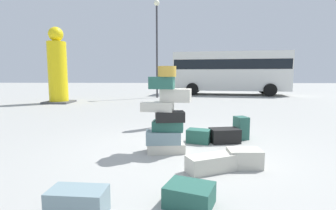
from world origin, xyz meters
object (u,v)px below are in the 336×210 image
object	(u,v)px
suitcase_teal_behind_tower	(199,136)
person_bearded_onlooker	(164,91)
suitcase_cream_right_side	(211,163)
yellow_dummy_statue	(58,70)
suitcase_teal_left_side	(190,195)
suitcase_slate_foreground_far	(78,202)
suitcase_black_foreground_near	(225,135)
suitcase_cream_upright_blue	(244,158)
parked_bus	(230,70)
suitcase_teal_white_trunk	(241,128)
suitcase_tower	(166,116)
lamp_post	(157,35)

from	to	relation	value
suitcase_teal_behind_tower	person_bearded_onlooker	xyz separation A→B (m)	(-0.85, 1.69, 0.92)
suitcase_cream_right_side	yellow_dummy_statue	bearing A→B (deg)	101.34
suitcase_teal_left_side	yellow_dummy_statue	xyz separation A→B (m)	(-6.51, 10.60, 1.65)
person_bearded_onlooker	yellow_dummy_statue	xyz separation A→B (m)	(-5.99, 6.12, 0.71)
suitcase_cream_right_side	suitcase_slate_foreground_far	world-z (taller)	suitcase_slate_foreground_far
suitcase_slate_foreground_far	suitcase_black_foreground_near	size ratio (longest dim) A/B	0.97
suitcase_cream_upright_blue	parked_bus	xyz separation A→B (m)	(2.83, 15.37, 1.68)
suitcase_teal_left_side	suitcase_teal_white_trunk	size ratio (longest dim) A/B	1.01
suitcase_tower	yellow_dummy_statue	distance (m)	10.56
suitcase_tower	yellow_dummy_statue	bearing A→B (deg)	125.79
parked_bus	yellow_dummy_statue	bearing A→B (deg)	-140.34
person_bearded_onlooker	lamp_post	xyz separation A→B (m)	(-0.96, 9.46, 2.98)
suitcase_teal_left_side	suitcase_teal_behind_tower	distance (m)	2.82
suitcase_tower	suitcase_cream_upright_blue	distance (m)	1.65
suitcase_tower	lamp_post	xyz separation A→B (m)	(-1.11, 11.86, 3.32)
person_bearded_onlooker	lamp_post	size ratio (longest dim) A/B	0.29
suitcase_cream_right_side	parked_bus	size ratio (longest dim) A/B	0.09
suitcase_tower	suitcase_black_foreground_near	distance (m)	1.60
suitcase_teal_left_side	person_bearded_onlooker	world-z (taller)	person_bearded_onlooker
suitcase_cream_right_side	person_bearded_onlooker	size ratio (longest dim) A/B	0.44
suitcase_slate_foreground_far	suitcase_black_foreground_near	bearing A→B (deg)	58.17
suitcase_slate_foreground_far	person_bearded_onlooker	xyz separation A→B (m)	(0.71, 4.74, 0.92)
suitcase_teal_behind_tower	parked_bus	distance (m)	14.39
suitcase_tower	suitcase_cream_right_side	distance (m)	1.39
suitcase_tower	yellow_dummy_statue	world-z (taller)	yellow_dummy_statue
suitcase_tower	suitcase_teal_behind_tower	bearing A→B (deg)	45.55
suitcase_tower	suitcase_cream_upright_blue	xyz separation A→B (m)	(1.34, -0.79, -0.57)
suitcase_teal_white_trunk	lamp_post	distance (m)	11.76
suitcase_black_foreground_near	yellow_dummy_statue	world-z (taller)	yellow_dummy_statue
suitcase_cream_upright_blue	suitcase_slate_foreground_far	bearing A→B (deg)	-146.69
suitcase_tower	parked_bus	bearing A→B (deg)	74.05
suitcase_cream_upright_blue	yellow_dummy_statue	size ratio (longest dim) A/B	0.13
suitcase_teal_left_side	suitcase_black_foreground_near	distance (m)	2.99
yellow_dummy_statue	parked_bus	distance (m)	11.96
suitcase_tower	suitcase_teal_behind_tower	size ratio (longest dim) A/B	3.36
suitcase_cream_upright_blue	suitcase_slate_foreground_far	distance (m)	2.70
suitcase_black_foreground_near	parked_bus	size ratio (longest dim) A/B	0.07
suitcase_slate_foreground_far	person_bearded_onlooker	size ratio (longest dim) A/B	0.35
yellow_dummy_statue	suitcase_cream_upright_blue	bearing A→B (deg)	-51.22
suitcase_tower	suitcase_cream_upright_blue	bearing A→B (deg)	-30.54
suitcase_tower	suitcase_teal_left_side	xyz separation A→B (m)	(0.36, -2.08, -0.60)
suitcase_cream_upright_blue	suitcase_teal_left_side	xyz separation A→B (m)	(-0.97, -1.29, -0.03)
suitcase_tower	lamp_post	world-z (taller)	lamp_post
suitcase_black_foreground_near	person_bearded_onlooker	world-z (taller)	person_bearded_onlooker
suitcase_teal_behind_tower	suitcase_slate_foreground_far	bearing A→B (deg)	-99.02
suitcase_slate_foreground_far	parked_bus	size ratio (longest dim) A/B	0.07
suitcase_teal_left_side	suitcase_teal_behind_tower	bearing A→B (deg)	103.54
suitcase_cream_upright_blue	parked_bus	size ratio (longest dim) A/B	0.06
parked_bus	suitcase_tower	bearing A→B (deg)	-96.72
suitcase_teal_white_trunk	parked_bus	size ratio (longest dim) A/B	0.06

